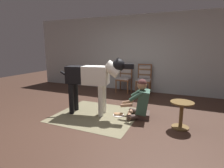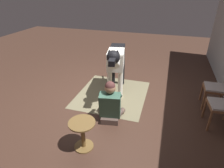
{
  "view_description": "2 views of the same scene",
  "coord_description": "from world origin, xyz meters",
  "px_view_note": "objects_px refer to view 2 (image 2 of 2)",
  "views": [
    {
      "loc": [
        1.67,
        -3.22,
        1.53
      ],
      "look_at": [
        0.1,
        0.39,
        0.71
      ],
      "focal_mm": 28.66,
      "sensor_mm": 36.0,
      "label": 1
    },
    {
      "loc": [
        3.69,
        1.38,
        2.42
      ],
      "look_at": [
        0.33,
        0.35,
        0.57
      ],
      "focal_mm": 30.27,
      "sensor_mm": 36.0,
      "label": 2
    }
  ],
  "objects_px": {
    "dining_chair_left_of_pair": "(221,85)",
    "large_dog": "(116,60)",
    "person_sitting_on_floor": "(110,104)",
    "hot_dog_on_plate": "(113,104)",
    "round_side_table": "(83,133)"
  },
  "relations": [
    {
      "from": "dining_chair_left_of_pair",
      "to": "hot_dog_on_plate",
      "type": "distance_m",
      "value": 2.34
    },
    {
      "from": "dining_chair_left_of_pair",
      "to": "hot_dog_on_plate",
      "type": "relative_size",
      "value": 3.87
    },
    {
      "from": "person_sitting_on_floor",
      "to": "large_dog",
      "type": "bearing_deg",
      "value": -169.69
    },
    {
      "from": "dining_chair_left_of_pair",
      "to": "round_side_table",
      "type": "xyz_separation_m",
      "value": [
        1.96,
        -2.31,
        -0.23
      ]
    },
    {
      "from": "dining_chair_left_of_pair",
      "to": "large_dog",
      "type": "bearing_deg",
      "value": -88.74
    },
    {
      "from": "large_dog",
      "to": "hot_dog_on_plate",
      "type": "relative_size",
      "value": 6.77
    },
    {
      "from": "dining_chair_left_of_pair",
      "to": "person_sitting_on_floor",
      "type": "bearing_deg",
      "value": -62.15
    },
    {
      "from": "person_sitting_on_floor",
      "to": "hot_dog_on_plate",
      "type": "bearing_deg",
      "value": -169.69
    },
    {
      "from": "hot_dog_on_plate",
      "to": "dining_chair_left_of_pair",
      "type": "bearing_deg",
      "value": 106.04
    },
    {
      "from": "person_sitting_on_floor",
      "to": "round_side_table",
      "type": "xyz_separation_m",
      "value": [
        0.84,
        -0.2,
        -0.04
      ]
    },
    {
      "from": "dining_chair_left_of_pair",
      "to": "person_sitting_on_floor",
      "type": "distance_m",
      "value": 2.39
    },
    {
      "from": "person_sitting_on_floor",
      "to": "large_dog",
      "type": "height_order",
      "value": "large_dog"
    },
    {
      "from": "dining_chair_left_of_pair",
      "to": "large_dog",
      "type": "height_order",
      "value": "large_dog"
    },
    {
      "from": "large_dog",
      "to": "hot_dog_on_plate",
      "type": "distance_m",
      "value": 1.02
    },
    {
      "from": "dining_chair_left_of_pair",
      "to": "round_side_table",
      "type": "relative_size",
      "value": 1.88
    }
  ]
}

